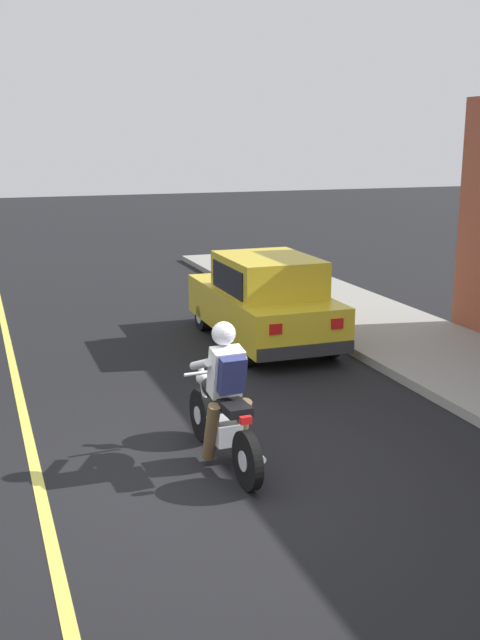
# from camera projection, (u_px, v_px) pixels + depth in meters

# --- Properties ---
(ground_plane) EXTENTS (80.00, 80.00, 0.00)m
(ground_plane) POSITION_uv_depth(u_px,v_px,m) (216.00, 476.00, 7.98)
(ground_plane) COLOR black
(sidewalk_curb) EXTENTS (2.60, 22.00, 0.14)m
(sidewalk_curb) POSITION_uv_depth(u_px,v_px,m) (437.00, 353.00, 12.29)
(sidewalk_curb) COLOR gray
(sidewalk_curb) RESTS_ON ground
(lane_stripe) EXTENTS (0.12, 19.80, 0.01)m
(lane_stripe) POSITION_uv_depth(u_px,v_px,m) (21.00, 404.00, 10.13)
(lane_stripe) COLOR #D1C64C
(lane_stripe) RESTS_ON ground
(motorcycle_with_rider) EXTENTS (0.57, 2.02, 1.62)m
(motorcycle_with_rider) POSITION_uv_depth(u_px,v_px,m) (224.00, 405.00, 8.16)
(motorcycle_with_rider) COLOR black
(motorcycle_with_rider) RESTS_ON ground
(car_hatchback) EXTENTS (1.67, 3.79, 1.57)m
(car_hatchback) POSITION_uv_depth(u_px,v_px,m) (264.00, 301.00, 12.93)
(car_hatchback) COLOR black
(car_hatchback) RESTS_ON ground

